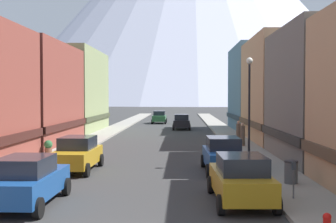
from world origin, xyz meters
TOP-DOWN VIEW (x-y plane):
  - sidewalk_left at (-6.25, 35.00)m, footprint 2.50×100.00m
  - sidewalk_right at (6.25, 35.00)m, footprint 2.50×100.00m
  - storefront_left_2 at (-12.38, 25.00)m, footprint 10.06×11.98m
  - storefront_left_3 at (-10.78, 38.02)m, footprint 6.86×13.31m
  - storefront_right_2 at (12.36, 28.08)m, footprint 10.02×12.02m
  - storefront_right_3 at (11.00, 40.39)m, footprint 7.30×12.13m
  - car_left_0 at (-3.80, 5.63)m, footprint 2.08×4.41m
  - car_left_1 at (-3.80, 12.91)m, footprint 2.14×4.44m
  - car_right_0 at (3.80, 6.26)m, footprint 2.20×4.46m
  - car_right_1 at (3.80, 12.84)m, footprint 2.19×4.46m
  - car_driving_0 at (-1.60, 52.98)m, footprint 2.06×4.40m
  - car_driving_1 at (1.60, 41.64)m, footprint 2.06×4.40m
  - parking_meter_near at (5.75, 6.44)m, footprint 0.14×0.10m
  - trash_bin_right at (6.35, 9.24)m, footprint 0.59×0.59m
  - potted_plant_0 at (-7.00, 18.38)m, footprint 0.55×0.55m
  - pedestrian_0 at (6.25, 26.09)m, footprint 0.36×0.36m
  - pedestrian_1 at (6.25, 23.58)m, footprint 0.36×0.36m
  - streetlamp_right at (5.35, 14.53)m, footprint 0.36×0.36m

SIDE VIEW (x-z plane):
  - sidewalk_left at x=-6.25m, z-range 0.00..0.15m
  - sidewalk_right at x=6.25m, z-range 0.00..0.15m
  - potted_plant_0 at x=-7.00m, z-range 0.17..1.06m
  - trash_bin_right at x=6.35m, z-range 0.15..1.13m
  - car_left_0 at x=-3.80m, z-range 0.01..1.79m
  - car_left_1 at x=-3.80m, z-range 0.01..1.79m
  - car_right_0 at x=3.80m, z-range 0.01..1.79m
  - car_right_1 at x=3.80m, z-range 0.01..1.79m
  - car_driving_0 at x=-1.60m, z-range 0.01..1.79m
  - car_driving_1 at x=1.60m, z-range 0.01..1.79m
  - pedestrian_1 at x=6.25m, z-range 0.09..1.82m
  - pedestrian_0 at x=6.25m, z-range 0.09..1.84m
  - parking_meter_near at x=5.75m, z-range 0.35..1.68m
  - storefront_left_2 at x=-12.38m, z-range -0.15..7.92m
  - streetlamp_right at x=5.35m, z-range 1.06..6.92m
  - storefront_right_2 at x=12.36m, z-range -0.16..8.68m
  - storefront_left_3 at x=-10.78m, z-range -0.16..8.75m
  - storefront_right_3 at x=11.00m, z-range -0.16..9.34m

